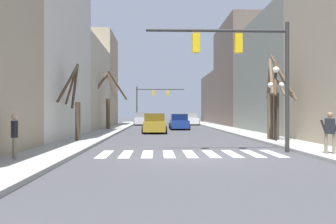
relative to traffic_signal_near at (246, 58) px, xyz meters
name	(u,v)px	position (x,y,z in m)	size (l,w,h in m)	color
ground_plane	(192,157)	(-2.51, -1.25, -4.17)	(240.00, 240.00, 0.00)	#424247
sidewalk_left	(45,155)	(-8.30, -1.25, -4.10)	(2.35, 90.00, 0.15)	#9E9E99
sidewalk_right	(334,154)	(3.28, -1.25, -4.10)	(2.35, 90.00, 0.15)	#9E9E99
building_row_left	(55,68)	(-12.48, 13.49, 1.31)	(6.00, 40.34, 13.19)	tan
building_row_right	(268,77)	(7.45, 18.69, 1.23)	(6.00, 53.87, 13.06)	tan
crosswalk_stripes	(190,154)	(-2.51, -0.38, -4.17)	(7.65, 2.60, 0.01)	white
traffic_signal_near	(246,58)	(0.00, 0.00, 0.00)	(6.33, 0.28, 5.76)	#2D2D2D
traffic_signal_far	(151,97)	(-4.68, 35.24, -0.02)	(7.26, 0.28, 5.67)	#2D2D2D
street_lamp_right_corner	(276,88)	(2.89, 4.16, -1.02)	(0.95, 0.36, 4.23)	black
car_parked_right_mid	(154,124)	(-4.10, 13.91, -3.39)	(2.08, 4.24, 1.68)	#A38423
car_parked_right_far	(190,119)	(0.89, 31.80, -3.38)	(2.19, 4.29, 1.70)	white
car_at_intersection	(141,119)	(-6.02, 31.81, -3.35)	(1.96, 4.70, 1.77)	silver
car_parked_left_mid	(179,122)	(-1.56, 19.95, -3.42)	(2.03, 4.82, 1.61)	navy
pedestrian_waiting_at_curb	(330,129)	(2.85, -1.71, -3.06)	(0.65, 0.41, 1.63)	#7A705B
pedestrian_on_left_sidewalk	(14,132)	(-8.88, -2.70, -3.10)	(0.38, 0.63, 1.56)	#7A705B
street_tree_right_near	(272,99)	(3.05, 5.23, -1.62)	(1.72, 2.98, 5.16)	brown
street_tree_right_mid	(107,100)	(-8.75, 17.95, -1.23)	(3.92, 3.12, 5.78)	brown
street_tree_left_far	(278,104)	(3.20, 4.75, -1.93)	(1.66, 1.50, 4.67)	#473828
street_tree_left_mid	(74,103)	(-8.67, 4.75, -1.83)	(1.43, 2.55, 4.45)	#473828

